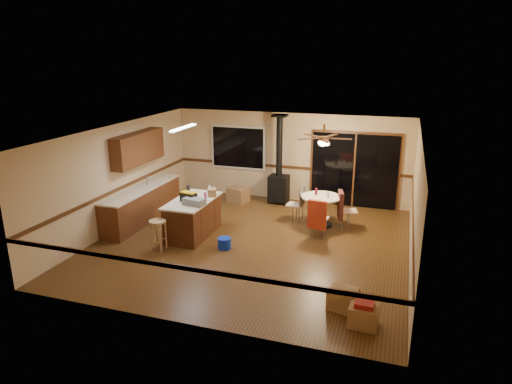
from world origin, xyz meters
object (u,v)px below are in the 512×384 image
at_px(kitchen_island, 193,217).
at_px(blue_bucket, 224,243).
at_px(dining_table, 321,205).
at_px(box_under_window, 238,195).
at_px(chair_right, 342,205).
at_px(bar_stool, 158,235).
at_px(toolbox_grey, 194,202).
at_px(wood_stove, 279,179).
at_px(chair_near, 317,215).
at_px(toolbox_black, 188,197).
at_px(chair_left, 299,200).
at_px(box_corner_b, 343,299).
at_px(box_corner_a, 363,316).

bearing_deg(kitchen_island, blue_bucket, -26.72).
distance_m(dining_table, box_under_window, 2.90).
bearing_deg(chair_right, bar_stool, -144.49).
xyz_separation_m(toolbox_grey, blue_bucket, (0.81, -0.19, -0.85)).
bearing_deg(kitchen_island, bar_stool, -109.99).
distance_m(wood_stove, bar_stool, 4.41).
bearing_deg(chair_near, box_under_window, 143.82).
relative_size(bar_stool, chair_near, 0.99).
height_order(toolbox_black, chair_left, toolbox_black).
bearing_deg(dining_table, chair_left, 171.20).
height_order(kitchen_island, chair_right, chair_right).
relative_size(toolbox_grey, box_corner_b, 1.06).
bearing_deg(dining_table, box_corner_b, -73.95).
relative_size(box_under_window, box_corner_b, 1.19).
bearing_deg(box_under_window, kitchen_island, -92.97).
xyz_separation_m(kitchen_island, blue_bucket, (1.01, -0.51, -0.33)).
xyz_separation_m(kitchen_island, box_under_window, (0.14, 2.74, -0.23)).
distance_m(kitchen_island, chair_right, 3.70).
height_order(wood_stove, bar_stool, wood_stove).
bearing_deg(chair_right, toolbox_black, -152.35).
distance_m(wood_stove, chair_near, 2.80).
xyz_separation_m(toolbox_black, bar_stool, (-0.34, -0.88, -0.66)).
bearing_deg(box_corner_b, chair_right, 98.63).
xyz_separation_m(toolbox_grey, bar_stool, (-0.58, -0.69, -0.63)).
relative_size(chair_left, chair_near, 0.74).
distance_m(toolbox_black, chair_near, 3.06).
bearing_deg(blue_bucket, bar_stool, -159.97).
height_order(wood_stove, box_under_window, wood_stove).
bearing_deg(toolbox_black, box_corner_a, -30.21).
relative_size(bar_stool, box_under_window, 1.24).
relative_size(chair_left, chair_right, 0.74).
bearing_deg(kitchen_island, chair_left, 37.75).
distance_m(kitchen_island, chair_near, 2.98).
distance_m(toolbox_grey, chair_right, 3.70).
relative_size(kitchen_island, dining_table, 1.67).
distance_m(toolbox_black, chair_left, 2.93).
relative_size(kitchen_island, blue_bucket, 5.56).
bearing_deg(bar_stool, box_under_window, 82.24).
bearing_deg(dining_table, chair_near, -85.04).
xyz_separation_m(bar_stool, chair_right, (3.69, 2.64, 0.25)).
bearing_deg(chair_near, chair_right, 63.25).
bearing_deg(box_corner_a, chair_left, 115.58).
height_order(toolbox_grey, chair_near, toolbox_grey).
xyz_separation_m(toolbox_black, box_corner_b, (3.94, -2.10, -0.81)).
relative_size(wood_stove, chair_near, 3.60).
relative_size(toolbox_grey, blue_bucket, 1.64).
xyz_separation_m(toolbox_black, chair_right, (3.35, 1.76, -0.41)).
bearing_deg(wood_stove, box_corner_a, -62.28).
xyz_separation_m(blue_bucket, box_under_window, (-0.87, 3.25, 0.10)).
bearing_deg(blue_bucket, kitchen_island, 153.28).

